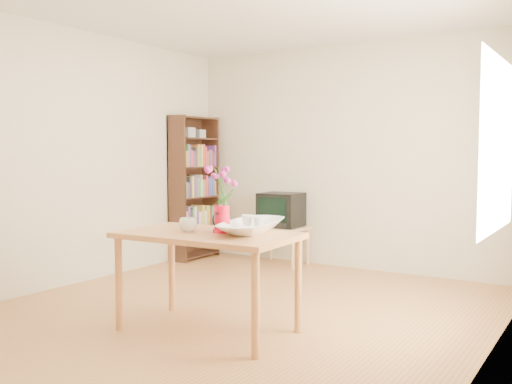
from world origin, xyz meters
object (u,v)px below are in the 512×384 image
Objects in this scene: pitcher at (222,220)px; television at (282,209)px; mug at (188,225)px; bowl at (252,199)px; table at (208,244)px.

pitcher reaches higher than television.
mug is 0.28× the size of television.
pitcher is 0.40× the size of bowl.
bowl is at bearing -67.69° from television.
television is at bearing 114.74° from bowl.
bowl is 2.60m from television.
table is at bearing 166.19° from mug.
television is at bearing 105.90° from pitcher.
pitcher is at bearing 36.36° from table.
mug is (-0.15, -0.04, 0.14)m from table.
pitcher is 0.27m from bowl.
bowl is at bearing 34.74° from table.
bowl is at bearing -178.47° from mug.
bowl reaches higher than mug.
pitcher is (0.08, 0.07, 0.18)m from table.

